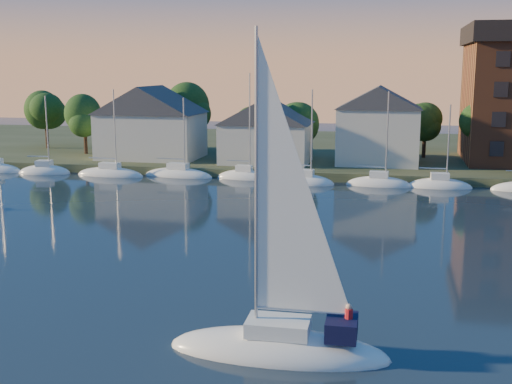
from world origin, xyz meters
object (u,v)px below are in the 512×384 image
(clubhouse_centre, at_px, (266,130))
(clubhouse_east, at_px, (378,124))
(clubhouse_west, at_px, (151,121))
(hero_sailboat, at_px, (281,340))

(clubhouse_centre, bearing_deg, clubhouse_east, 8.13)
(clubhouse_west, distance_m, clubhouse_centre, 16.05)
(clubhouse_east, relative_size, hero_sailboat, 0.66)
(clubhouse_centre, relative_size, hero_sailboat, 0.73)
(clubhouse_east, height_order, hero_sailboat, hero_sailboat)
(clubhouse_west, bearing_deg, clubhouse_east, 1.91)
(clubhouse_west, distance_m, hero_sailboat, 60.72)
(clubhouse_west, bearing_deg, hero_sailboat, -63.08)
(clubhouse_east, xyz_separation_m, hero_sailboat, (-2.61, -54.93, -5.36))
(clubhouse_west, height_order, clubhouse_east, clubhouse_east)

